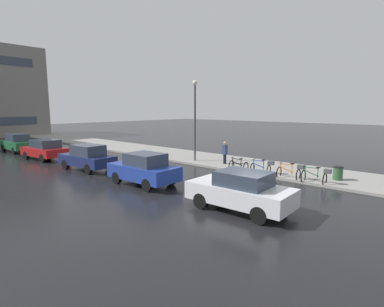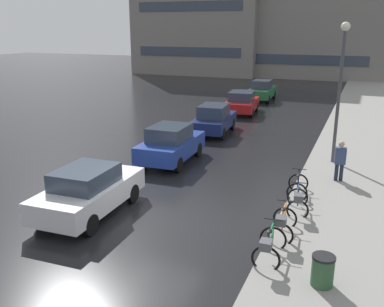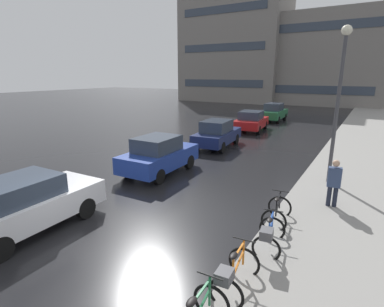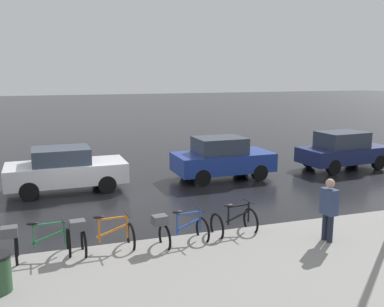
% 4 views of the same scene
% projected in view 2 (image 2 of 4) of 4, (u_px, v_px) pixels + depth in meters
% --- Properties ---
extents(ground_plane, '(140.00, 140.00, 0.00)m').
position_uv_depth(ground_plane, '(157.00, 217.00, 13.56)').
color(ground_plane, black).
extents(sidewalk_kerb, '(4.80, 60.00, 0.14)m').
position_uv_depth(sidewalk_kerb, '(366.00, 153.00, 20.22)').
color(sidewalk_kerb, gray).
rests_on(sidewalk_kerb, ground).
extents(bicycle_nearest, '(0.78, 1.44, 0.98)m').
position_uv_depth(bicycle_nearest, '(269.00, 247.00, 10.73)').
color(bicycle_nearest, black).
rests_on(bicycle_nearest, ground).
extents(bicycle_second, '(0.80, 1.45, 1.00)m').
position_uv_depth(bicycle_second, '(283.00, 224.00, 11.96)').
color(bicycle_second, black).
rests_on(bicycle_second, ground).
extents(bicycle_third, '(0.85, 1.41, 0.97)m').
position_uv_depth(bicycle_third, '(298.00, 201.00, 13.53)').
color(bicycle_third, black).
rests_on(bicycle_third, ground).
extents(bicycle_farthest, '(0.83, 1.13, 0.93)m').
position_uv_depth(bicycle_farthest, '(298.00, 187.00, 15.05)').
color(bicycle_farthest, black).
rests_on(bicycle_farthest, ground).
extents(car_white, '(2.00, 4.22, 1.58)m').
position_uv_depth(car_white, '(89.00, 191.00, 13.60)').
color(car_white, silver).
rests_on(car_white, ground).
extents(car_blue, '(1.97, 3.97, 1.68)m').
position_uv_depth(car_blue, '(171.00, 144.00, 18.90)').
color(car_blue, navy).
rests_on(car_blue, ground).
extents(car_navy, '(2.11, 4.21, 1.65)m').
position_uv_depth(car_navy, '(214.00, 119.00, 24.04)').
color(car_navy, navy).
rests_on(car_navy, ground).
extents(car_red, '(2.36, 4.13, 1.56)m').
position_uv_depth(car_red, '(242.00, 102.00, 29.58)').
color(car_red, '#AD1919').
rests_on(car_red, ground).
extents(car_green, '(1.82, 4.09, 1.67)m').
position_uv_depth(car_green, '(262.00, 90.00, 34.89)').
color(car_green, '#1E6038').
rests_on(car_green, ground).
extents(pedestrian, '(0.43, 0.29, 1.71)m').
position_uv_depth(pedestrian, '(340.00, 160.00, 16.16)').
color(pedestrian, '#1E2333').
rests_on(pedestrian, ground).
extents(streetlamp, '(0.37, 0.37, 6.00)m').
position_uv_depth(streetlamp, '(341.00, 78.00, 17.67)').
color(streetlamp, '#424247').
rests_on(streetlamp, ground).
extents(trash_bin, '(0.53, 0.53, 0.88)m').
position_uv_depth(trash_bin, '(322.00, 273.00, 9.68)').
color(trash_bin, '#2D5133').
rests_on(trash_bin, ground).
extents(building_facade_main, '(21.49, 9.72, 12.51)m').
position_uv_depth(building_facade_main, '(296.00, 23.00, 51.89)').
color(building_facade_main, gray).
rests_on(building_facade_main, ground).
extents(building_facade_side, '(16.00, 9.20, 16.29)m').
position_uv_depth(building_facade_side, '(202.00, 8.00, 54.14)').
color(building_facade_side, gray).
rests_on(building_facade_side, ground).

